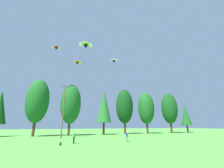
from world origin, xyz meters
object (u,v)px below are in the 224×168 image
parafoil_kite_far_red_yellow (56,48)px  utility_pole (63,109)px  parafoil_kite_low_white (114,61)px  backpack (61,144)px  kite_flyer_mid (127,136)px  kite_flyer_near (74,137)px  parafoil_kite_mid_orange (77,63)px  parafoil_kite_high_lime_white (86,45)px

parafoil_kite_far_red_yellow → utility_pole: bearing=-50.7°
parafoil_kite_far_red_yellow → parafoil_kite_low_white: bearing=11.5°
backpack → utility_pole: bearing=5.4°
parafoil_kite_far_red_yellow → parafoil_kite_low_white: parafoil_kite_low_white is taller
utility_pole → parafoil_kite_low_white: 24.76m
kite_flyer_mid → parafoil_kite_low_white: size_ratio=0.07×
kite_flyer_near → parafoil_kite_low_white: size_ratio=0.07×
kite_flyer_mid → backpack: kite_flyer_mid is taller
parafoil_kite_mid_orange → backpack: bearing=-101.0°
parafoil_kite_far_red_yellow → backpack: 28.23m
kite_flyer_near → parafoil_kite_high_lime_white: 23.80m
parafoil_kite_mid_orange → parafoil_kite_far_red_yellow: 6.95m
parafoil_kite_high_lime_white → parafoil_kite_far_red_yellow: bearing=143.4°
utility_pole → kite_flyer_near: utility_pole is taller
kite_flyer_near → parafoil_kite_far_red_yellow: parafoil_kite_far_red_yellow is taller
kite_flyer_mid → kite_flyer_near: bearing=173.4°
kite_flyer_near → parafoil_kite_high_lime_white: bearing=74.8°
parafoil_kite_far_red_yellow → backpack: size_ratio=55.67×
utility_pole → parafoil_kite_mid_orange: 15.80m
kite_flyer_mid → utility_pole: bearing=130.0°
parafoil_kite_mid_orange → parafoil_kite_low_white: size_ratio=0.85×
kite_flyer_near → utility_pole: bearing=97.5°
utility_pole → backpack: (-0.50, -12.22, -6.13)m
utility_pole → parafoil_kite_far_red_yellow: size_ratio=0.54×
kite_flyer_near → parafoil_kite_low_white: bearing=52.9°
backpack → parafoil_kite_mid_orange: bearing=-3.2°
backpack → parafoil_kite_high_lime_white: bearing=-15.0°
utility_pole → kite_flyer_near: 12.23m
kite_flyer_mid → parafoil_kite_mid_orange: parafoil_kite_mid_orange is taller
kite_flyer_mid → parafoil_kite_high_lime_white: parafoil_kite_high_lime_white is taller
kite_flyer_near → kite_flyer_mid: 8.61m
utility_pole → parafoil_kite_high_lime_white: bearing=-20.1°
parafoil_kite_mid_orange → backpack: parafoil_kite_mid_orange is taller
parafoil_kite_mid_orange → parafoil_kite_far_red_yellow: bearing=-162.2°
parafoil_kite_far_red_yellow → parafoil_kite_low_white: 18.98m
utility_pole → parafoil_kite_mid_orange: parafoil_kite_mid_orange is taller
utility_pole → parafoil_kite_low_white: size_ratio=0.52×
kite_flyer_near → backpack: size_ratio=4.23×
kite_flyer_near → parafoil_kite_far_red_yellow: 27.10m
kite_flyer_near → parafoil_kite_mid_orange: (1.57, 16.73, 19.71)m
parafoil_kite_mid_orange → parafoil_kite_far_red_yellow: size_ratio=0.89×
parafoil_kite_high_lime_white → parafoil_kite_mid_orange: bearing=97.8°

